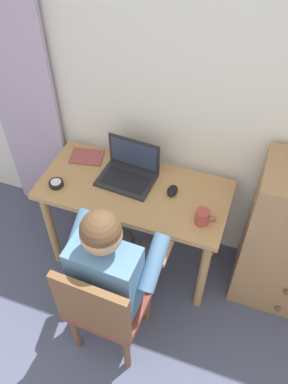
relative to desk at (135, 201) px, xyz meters
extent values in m
cube|color=silver|center=(0.48, 0.35, 0.63)|extent=(4.80, 0.05, 2.50)
cube|color=#B29EBC|center=(-0.88, 0.28, 0.51)|extent=(0.48, 0.03, 2.26)
cube|color=tan|center=(0.00, 0.00, 0.10)|extent=(1.17, 0.55, 0.03)
cylinder|color=tan|center=(-0.53, -0.22, -0.27)|extent=(0.06, 0.06, 0.71)
cylinder|color=tan|center=(0.53, -0.22, -0.27)|extent=(0.06, 0.06, 0.71)
cylinder|color=tan|center=(-0.53, 0.22, -0.27)|extent=(0.06, 0.06, 0.71)
cylinder|color=tan|center=(0.53, 0.22, -0.27)|extent=(0.06, 0.06, 0.71)
sphere|color=brown|center=(1.04, -0.14, -0.51)|extent=(0.04, 0.04, 0.04)
sphere|color=brown|center=(1.04, -0.14, -0.29)|extent=(0.04, 0.04, 0.04)
cube|color=brown|center=(0.07, -0.60, -0.20)|extent=(0.44, 0.42, 0.05)
cube|color=brown|center=(0.06, -0.78, 0.03)|extent=(0.42, 0.06, 0.42)
cylinder|color=brown|center=(0.25, -0.44, -0.42)|extent=(0.04, 0.04, 0.39)
cylinder|color=brown|center=(-0.09, -0.43, -0.42)|extent=(0.04, 0.04, 0.39)
cylinder|color=brown|center=(0.23, -0.76, -0.42)|extent=(0.04, 0.04, 0.39)
cylinder|color=brown|center=(-0.11, -0.75, -0.42)|extent=(0.04, 0.04, 0.39)
cylinder|color=#4C4C4C|center=(0.17, -0.38, -0.16)|extent=(0.16, 0.41, 0.14)
cylinder|color=#4C4C4C|center=(-0.01, -0.37, -0.16)|extent=(0.16, 0.41, 0.14)
cylinder|color=#4C4C4C|center=(0.18, -0.18, -0.39)|extent=(0.11, 0.11, 0.46)
cylinder|color=#4C4C4C|center=(0.00, -0.17, -0.39)|extent=(0.11, 0.11, 0.46)
cube|color=teal|center=(0.07, -0.61, 0.07)|extent=(0.37, 0.22, 0.46)
cylinder|color=teal|center=(0.29, -0.49, 0.15)|extent=(0.10, 0.30, 0.25)
cylinder|color=teal|center=(-0.15, -0.47, 0.15)|extent=(0.10, 0.30, 0.25)
cylinder|color=tan|center=(0.30, -0.29, 0.05)|extent=(0.08, 0.27, 0.11)
cylinder|color=tan|center=(-0.14, -0.27, 0.05)|extent=(0.08, 0.27, 0.11)
sphere|color=tan|center=(0.07, -0.60, 0.43)|extent=(0.20, 0.20, 0.20)
sphere|color=#513823|center=(0.07, -0.60, 0.46)|extent=(0.20, 0.20, 0.20)
cube|color=#232326|center=(-0.07, 0.04, 0.13)|extent=(0.36, 0.26, 0.02)
cube|color=black|center=(-0.07, 0.03, 0.14)|extent=(0.30, 0.17, 0.00)
cube|color=#232326|center=(-0.06, 0.16, 0.25)|extent=(0.34, 0.03, 0.22)
cube|color=#2D3851|center=(-0.06, 0.16, 0.25)|extent=(0.31, 0.02, 0.18)
ellipsoid|color=black|center=(0.23, 0.04, 0.14)|extent=(0.06, 0.10, 0.03)
cylinder|color=black|center=(-0.46, -0.14, 0.14)|extent=(0.09, 0.09, 0.03)
cylinder|color=silver|center=(-0.46, -0.14, 0.15)|extent=(0.06, 0.06, 0.00)
cube|color=#994742|center=(-0.39, 0.15, 0.13)|extent=(0.24, 0.19, 0.01)
cylinder|color=#9E3D38|center=(0.45, -0.12, 0.17)|extent=(0.08, 0.08, 0.09)
torus|color=#9E3D38|center=(0.51, -0.12, 0.17)|extent=(0.06, 0.01, 0.06)
camera|label=1|loc=(0.62, -1.55, 1.89)|focal=37.00mm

